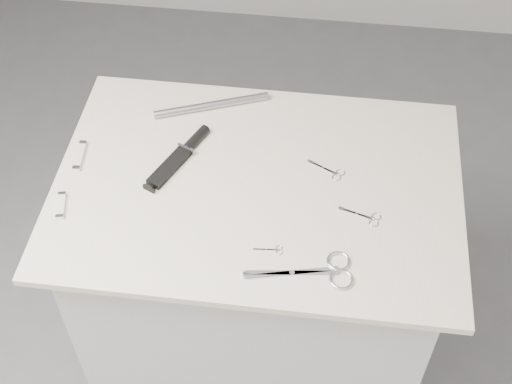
# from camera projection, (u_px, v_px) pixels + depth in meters

# --- Properties ---
(ground) EXTENTS (4.00, 4.00, 0.01)m
(ground) POSITION_uv_depth(u_px,v_px,m) (257.00, 362.00, 2.45)
(ground) COLOR slate
(ground) RESTS_ON ground
(plinth) EXTENTS (0.90, 0.60, 0.90)m
(plinth) POSITION_uv_depth(u_px,v_px,m) (257.00, 289.00, 2.10)
(plinth) COLOR silver
(plinth) RESTS_ON ground
(display_board) EXTENTS (1.00, 0.70, 0.02)m
(display_board) POSITION_uv_depth(u_px,v_px,m) (257.00, 187.00, 1.76)
(display_board) COLOR beige
(display_board) RESTS_ON plinth
(large_shears) EXTENTS (0.24, 0.11, 0.01)m
(large_shears) POSITION_uv_depth(u_px,v_px,m) (323.00, 271.00, 1.58)
(large_shears) COLOR silver
(large_shears) RESTS_ON display_board
(embroidery_scissors_a) EXTENTS (0.10, 0.05, 0.00)m
(embroidery_scissors_a) POSITION_uv_depth(u_px,v_px,m) (366.00, 217.00, 1.68)
(embroidery_scissors_a) COLOR silver
(embroidery_scissors_a) RESTS_ON display_board
(embroidery_scissors_b) EXTENTS (0.10, 0.07, 0.00)m
(embroidery_scissors_b) POSITION_uv_depth(u_px,v_px,m) (331.00, 172.00, 1.77)
(embroidery_scissors_b) COLOR silver
(embroidery_scissors_b) RESTS_ON display_board
(tiny_scissors) EXTENTS (0.07, 0.03, 0.00)m
(tiny_scissors) POSITION_uv_depth(u_px,v_px,m) (272.00, 250.00, 1.62)
(tiny_scissors) COLOR silver
(tiny_scissors) RESTS_ON display_board
(sheathed_knife) EXTENTS (0.13, 0.23, 0.03)m
(sheathed_knife) POSITION_uv_depth(u_px,v_px,m) (182.00, 154.00, 1.80)
(sheathed_knife) COLOR black
(sheathed_knife) RESTS_ON display_board
(pocket_knife_a) EXTENTS (0.03, 0.10, 0.01)m
(pocket_knife_a) POSITION_uv_depth(u_px,v_px,m) (80.00, 156.00, 1.80)
(pocket_knife_a) COLOR silver
(pocket_knife_a) RESTS_ON display_board
(pocket_knife_b) EXTENTS (0.03, 0.08, 0.01)m
(pocket_knife_b) POSITION_uv_depth(u_px,v_px,m) (61.00, 206.00, 1.70)
(pocket_knife_b) COLOR silver
(pocket_knife_b) RESTS_ON display_board
(metal_rail) EXTENTS (0.30, 0.13, 0.02)m
(metal_rail) POSITION_uv_depth(u_px,v_px,m) (212.00, 105.00, 1.92)
(metal_rail) COLOR gray
(metal_rail) RESTS_ON display_board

